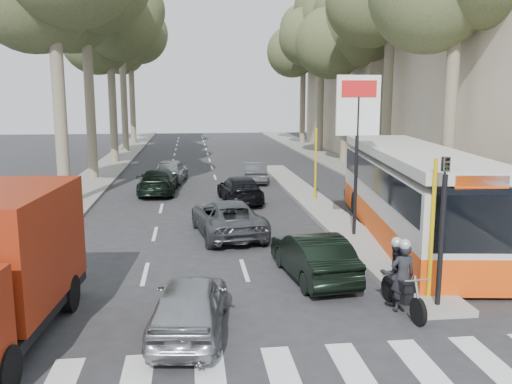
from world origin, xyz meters
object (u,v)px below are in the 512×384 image
(city_bus, at_px, (410,191))
(silver_hatchback, at_px, (190,305))
(motorcycle, at_px, (399,276))
(dark_hatchback, at_px, (313,256))

(city_bus, bearing_deg, silver_hatchback, -130.22)
(silver_hatchback, relative_size, motorcycle, 1.79)
(silver_hatchback, height_order, motorcycle, motorcycle)
(silver_hatchback, relative_size, dark_hatchback, 0.95)
(silver_hatchback, bearing_deg, dark_hatchback, -130.29)
(city_bus, distance_m, motorcycle, 6.83)
(silver_hatchback, distance_m, city_bus, 10.33)
(silver_hatchback, height_order, dark_hatchback, dark_hatchback)
(silver_hatchback, height_order, city_bus, city_bus)
(dark_hatchback, distance_m, motorcycle, 2.80)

